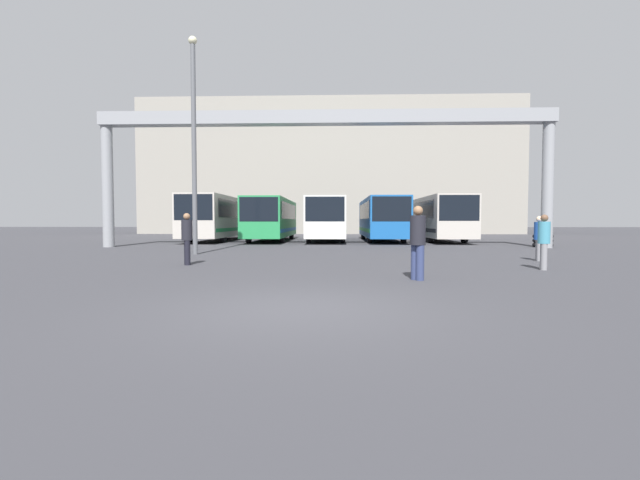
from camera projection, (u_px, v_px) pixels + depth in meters
ground_plane at (299, 309)px, 6.91m from camera, size 200.00×200.00×0.00m
building_backdrop at (330, 171)px, 53.24m from camera, size 43.53×12.00×15.30m
overhead_gantry at (324, 136)px, 22.99m from camera, size 24.43×0.80×7.33m
bus_slot_0 at (220, 216)px, 31.81m from camera, size 2.61×12.00×3.17m
bus_slot_1 at (272, 217)px, 31.19m from camera, size 2.58×11.01×2.99m
bus_slot_2 at (327, 217)px, 31.19m from camera, size 2.59×11.28×3.00m
bus_slot_3 at (381, 217)px, 31.03m from camera, size 2.57×11.22×3.00m
bus_slot_4 at (435, 216)px, 31.39m from camera, size 2.61×12.22×3.09m
pedestrian_mid_right at (539, 237)px, 15.27m from camera, size 0.33×0.33×1.61m
pedestrian_near_center at (418, 241)px, 10.30m from camera, size 0.37×0.37×1.79m
pedestrian_mid_left at (544, 241)px, 12.49m from camera, size 0.34×0.34×1.62m
pedestrian_near_left at (187, 237)px, 13.90m from camera, size 0.35×0.35×1.69m
tire_stack at (543, 241)px, 23.49m from camera, size 1.04×1.04×0.72m
lamp_post at (194, 138)px, 18.15m from camera, size 0.36×0.36×9.21m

